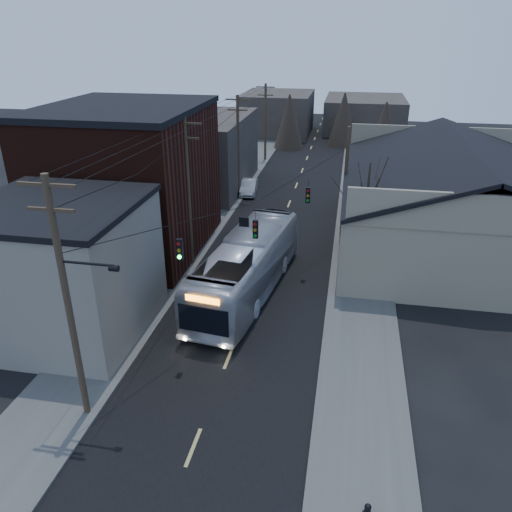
% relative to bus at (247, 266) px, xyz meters
% --- Properties ---
extents(ground, '(160.00, 160.00, 0.00)m').
position_rel_bus_xyz_m(ground, '(0.44, -14.61, -1.83)').
color(ground, black).
rests_on(ground, ground).
extents(road_surface, '(9.00, 110.00, 0.02)m').
position_rel_bus_xyz_m(road_surface, '(0.44, 15.39, -1.82)').
color(road_surface, black).
rests_on(road_surface, ground).
extents(sidewalk_left, '(4.00, 110.00, 0.12)m').
position_rel_bus_xyz_m(sidewalk_left, '(-6.06, 15.39, -1.77)').
color(sidewalk_left, '#474744').
rests_on(sidewalk_left, ground).
extents(sidewalk_right, '(4.00, 110.00, 0.12)m').
position_rel_bus_xyz_m(sidewalk_right, '(6.94, 15.39, -1.77)').
color(sidewalk_right, '#474744').
rests_on(sidewalk_right, ground).
extents(building_clapboard, '(8.00, 8.00, 7.00)m').
position_rel_bus_xyz_m(building_clapboard, '(-8.56, -5.61, 1.67)').
color(building_clapboard, '#6D665B').
rests_on(building_clapboard, ground).
extents(building_brick, '(10.00, 12.00, 10.00)m').
position_rel_bus_xyz_m(building_brick, '(-9.56, 5.39, 3.17)').
color(building_brick, black).
rests_on(building_brick, ground).
extents(building_left_far, '(9.00, 14.00, 7.00)m').
position_rel_bus_xyz_m(building_left_far, '(-9.06, 21.39, 1.67)').
color(building_left_far, '#352F2B').
rests_on(building_left_far, ground).
extents(warehouse, '(16.16, 20.60, 7.73)m').
position_rel_bus_xyz_m(warehouse, '(13.44, 10.39, 0.87)').
color(warehouse, '#7D725B').
rests_on(warehouse, ground).
extents(building_far_left, '(10.00, 12.00, 6.00)m').
position_rel_bus_xyz_m(building_far_left, '(-5.56, 50.39, 1.17)').
color(building_far_left, '#352F2B').
rests_on(building_far_left, ground).
extents(building_far_right, '(12.00, 14.00, 5.00)m').
position_rel_bus_xyz_m(building_far_right, '(7.44, 55.39, 0.67)').
color(building_far_right, '#352F2B').
rests_on(building_far_right, ground).
extents(bare_tree, '(0.40, 0.40, 7.20)m').
position_rel_bus_xyz_m(bare_tree, '(6.94, 5.39, 1.77)').
color(bare_tree, black).
rests_on(bare_tree, ground).
extents(utility_lines, '(11.24, 45.28, 10.50)m').
position_rel_bus_xyz_m(utility_lines, '(-2.68, 9.54, 3.12)').
color(utility_lines, '#382B1E').
rests_on(utility_lines, ground).
extents(bus, '(4.78, 13.44, 3.66)m').
position_rel_bus_xyz_m(bus, '(0.00, 0.00, 0.00)').
color(bus, '#AEB1BA').
rests_on(bus, ground).
extents(parked_car, '(1.85, 4.29, 1.37)m').
position_rel_bus_xyz_m(parked_car, '(-3.86, 19.80, -1.15)').
color(parked_car, '#A3A6AA').
rests_on(parked_car, ground).
extents(fire_hydrant, '(0.33, 0.23, 0.69)m').
position_rel_bus_xyz_m(fire_hydrant, '(7.07, -14.64, -1.35)').
color(fire_hydrant, black).
rests_on(fire_hydrant, sidewalk_right).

